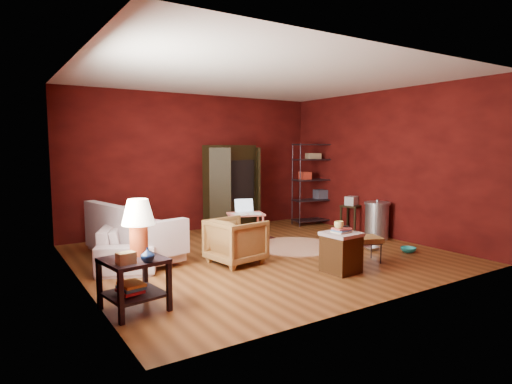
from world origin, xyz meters
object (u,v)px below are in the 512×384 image
(side_table, at_px, (136,244))
(wire_shelving, at_px, (313,180))
(laptop_desk, at_px, (246,216))
(sofa, at_px, (132,234))
(armchair, at_px, (236,239))
(hamper, at_px, (341,252))
(tv_armoire, at_px, (231,186))

(side_table, relative_size, wire_shelving, 0.65)
(laptop_desk, bearing_deg, sofa, -160.95)
(sofa, relative_size, armchair, 2.73)
(armchair, height_order, side_table, side_table)
(hamper, bearing_deg, sofa, 134.65)
(laptop_desk, height_order, tv_armoire, tv_armoire)
(tv_armoire, bearing_deg, side_table, -151.11)
(sofa, xyz_separation_m, side_table, (-0.56, -2.02, 0.31))
(sofa, relative_size, tv_armoire, 1.14)
(hamper, relative_size, wire_shelving, 0.36)
(laptop_desk, bearing_deg, armchair, -109.11)
(hamper, height_order, wire_shelving, wire_shelving)
(side_table, height_order, wire_shelving, wire_shelving)
(armchair, height_order, tv_armoire, tv_armoire)
(sofa, relative_size, laptop_desk, 2.58)
(hamper, bearing_deg, armchair, 129.62)
(hamper, xyz_separation_m, laptop_desk, (-0.16, 2.28, 0.19))
(armchair, distance_m, hamper, 1.55)
(sofa, bearing_deg, laptop_desk, -66.05)
(side_table, relative_size, hamper, 1.83)
(laptop_desk, relative_size, wire_shelving, 0.43)
(tv_armoire, relative_size, wire_shelving, 0.98)
(wire_shelving, bearing_deg, armchair, -138.64)
(sofa, xyz_separation_m, armchair, (1.23, -1.06, -0.02))
(laptop_desk, distance_m, tv_armoire, 1.27)
(side_table, bearing_deg, wire_shelving, 30.27)
(side_table, xyz_separation_m, hamper, (2.78, -0.23, -0.41))
(wire_shelving, bearing_deg, laptop_desk, -150.67)
(armchair, xyz_separation_m, laptop_desk, (0.83, 1.09, 0.11))
(side_table, bearing_deg, tv_armoire, 47.15)
(sofa, relative_size, hamper, 3.14)
(armchair, xyz_separation_m, hamper, (0.99, -1.19, -0.08))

